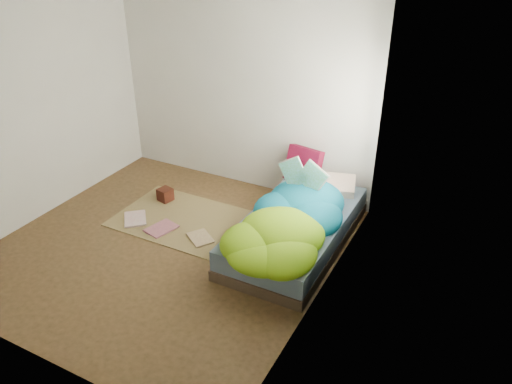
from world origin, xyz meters
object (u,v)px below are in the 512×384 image
bed (296,230)px  pillow_magenta (304,165)px  open_book (303,167)px  floor_book_a (124,220)px  floor_book_b (154,225)px  wooden_box (165,195)px

bed → pillow_magenta: bearing=108.2°
open_book → floor_book_a: open_book is taller
open_book → floor_book_b: bearing=-151.0°
bed → wooden_box: bed is taller
open_book → floor_book_a: (-1.92, -0.78, -0.80)m
wooden_box → pillow_magenta: bearing=24.1°
open_book → floor_book_b: (-1.54, -0.70, -0.80)m
wooden_box → floor_book_b: wooden_box is taller
pillow_magenta → floor_book_a: bearing=-131.7°
pillow_magenta → bed: bearing=-61.6°
bed → wooden_box: bearing=176.7°
wooden_box → floor_book_a: bearing=-101.6°
bed → floor_book_b: bed is taller
open_book → wooden_box: size_ratio=2.99×
pillow_magenta → floor_book_b: 1.90m
wooden_box → open_book: bearing=4.4°
bed → floor_book_b: (-1.59, -0.45, -0.14)m
wooden_box → bed: bearing=-3.3°
bed → open_book: bearing=101.6°
floor_book_a → floor_book_b: floor_book_b is taller
wooden_box → floor_book_a: size_ratio=0.47×
open_book → wooden_box: 1.94m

